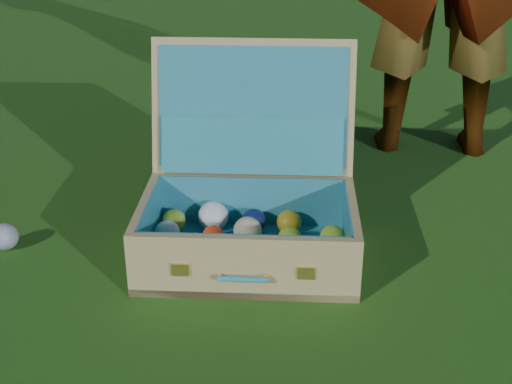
# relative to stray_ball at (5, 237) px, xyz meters

# --- Properties ---
(ground) EXTENTS (60.00, 60.00, 0.00)m
(ground) POSITION_rel_stray_ball_xyz_m (0.68, 0.03, -0.03)
(ground) COLOR #215114
(ground) RESTS_ON ground
(stray_ball) EXTENTS (0.07, 0.07, 0.07)m
(stray_ball) POSITION_rel_stray_ball_xyz_m (0.00, 0.00, 0.00)
(stray_ball) COLOR #457CB5
(stray_ball) RESTS_ON ground
(suitcase) EXTENTS (0.62, 0.59, 0.50)m
(suitcase) POSITION_rel_stray_ball_xyz_m (0.59, 0.20, 0.11)
(suitcase) COLOR tan
(suitcase) RESTS_ON ground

